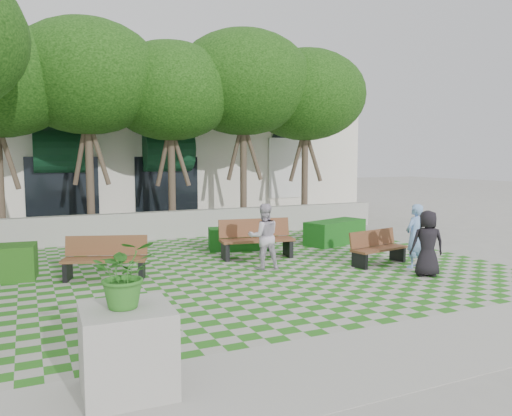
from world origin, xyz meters
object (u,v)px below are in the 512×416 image
bench_west (105,259)px  person_white (264,236)px  bench_mid (256,239)px  person_dark (427,243)px  hedge_east (335,232)px  person_blue (415,236)px  planter_front (127,331)px  bench_east (377,248)px  hedge_midright (241,239)px

bench_west → person_white: bearing=10.0°
bench_mid → person_white: (-0.41, -1.30, 0.29)m
person_dark → person_white: 3.75m
bench_mid → hedge_east: 3.26m
person_blue → planter_front: bearing=9.3°
planter_front → person_white: (4.16, 5.05, 0.07)m
planter_front → person_white: 6.55m
planter_front → person_dark: 7.73m
bench_mid → person_dark: person_dark is taller
bench_mid → bench_west: 4.08m
bench_east → hedge_east: 3.03m
hedge_east → planter_front: (-7.70, -7.27, 0.35)m
person_white → person_dark: bearing=155.2°
bench_east → bench_mid: size_ratio=0.83×
person_white → person_blue: bearing=168.6°
bench_mid → hedge_midright: size_ratio=1.11×
hedge_midright → hedge_east: bearing=-6.3°
bench_mid → person_blue: person_blue is taller
bench_east → hedge_midright: size_ratio=0.92×
bench_mid → hedge_east: bearing=24.5°
bench_east → hedge_midright: bench_east is taller
hedge_east → person_dark: person_dark is taller
hedge_east → person_dark: 4.47m
hedge_east → person_white: size_ratio=1.32×
person_blue → hedge_midright: bearing=-70.4°
bench_mid → person_blue: size_ratio=1.31×
person_blue → person_white: (-3.37, 1.42, 0.01)m
bench_mid → hedge_east: size_ratio=0.97×
bench_east → person_white: 2.93m
bench_east → bench_mid: bearing=128.3°
hedge_midright → planter_front: size_ratio=1.03×
bench_west → person_white: 3.66m
person_white → bench_west: bearing=2.3°
person_dark → bench_mid: bearing=-28.5°
bench_mid → planter_front: planter_front is taller
person_blue → person_white: person_white is taller
hedge_midright → planter_front: 8.93m
hedge_east → person_blue: (-0.16, -3.64, 0.41)m
person_blue → bench_east: bearing=-67.4°
hedge_east → person_dark: size_ratio=1.39×
bench_west → person_blue: person_blue is taller
planter_front → person_dark: size_ratio=1.18×
hedge_midright → person_dark: 5.42m
hedge_east → hedge_midright: hedge_east is taller
hedge_midright → bench_east: bearing=-54.7°
bench_west → planter_front: planter_front is taller
hedge_midright → person_white: bearing=-100.8°
bench_east → person_dark: size_ratio=1.13×
bench_east → person_dark: bearing=-93.4°
bench_east → bench_west: bench_west is taller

